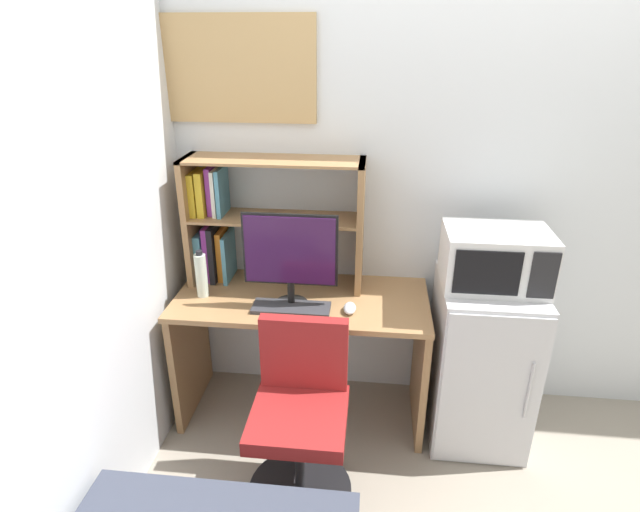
{
  "coord_description": "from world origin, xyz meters",
  "views": [
    {
      "loc": [
        -0.54,
        -2.6,
        2.0
      ],
      "look_at": [
        -0.8,
        -0.32,
        0.99
      ],
      "focal_mm": 28.68,
      "sensor_mm": 36.0,
      "label": 1
    }
  ],
  "objects_px": {
    "computer_mouse": "(350,308)",
    "mini_fridge": "(480,361)",
    "water_bottle": "(201,275)",
    "microwave": "(495,258)",
    "hutch_bookshelf": "(246,219)",
    "wall_corkboard": "(239,70)",
    "monitor": "(290,255)",
    "keyboard": "(291,308)",
    "desk_chair": "(301,424)"
  },
  "relations": [
    {
      "from": "mini_fridge",
      "to": "microwave",
      "type": "xyz_separation_m",
      "value": [
        0.0,
        0.0,
        0.58
      ]
    },
    {
      "from": "hutch_bookshelf",
      "to": "microwave",
      "type": "relative_size",
      "value": 1.92
    },
    {
      "from": "water_bottle",
      "to": "keyboard",
      "type": "bearing_deg",
      "value": -11.25
    },
    {
      "from": "water_bottle",
      "to": "wall_corkboard",
      "type": "height_order",
      "value": "wall_corkboard"
    },
    {
      "from": "monitor",
      "to": "hutch_bookshelf",
      "type": "bearing_deg",
      "value": 136.33
    },
    {
      "from": "monitor",
      "to": "water_bottle",
      "type": "height_order",
      "value": "monitor"
    },
    {
      "from": "water_bottle",
      "to": "microwave",
      "type": "distance_m",
      "value": 1.45
    },
    {
      "from": "mini_fridge",
      "to": "microwave",
      "type": "distance_m",
      "value": 0.58
    },
    {
      "from": "hutch_bookshelf",
      "to": "mini_fridge",
      "type": "height_order",
      "value": "hutch_bookshelf"
    },
    {
      "from": "monitor",
      "to": "wall_corkboard",
      "type": "distance_m",
      "value": 0.94
    },
    {
      "from": "monitor",
      "to": "wall_corkboard",
      "type": "relative_size",
      "value": 0.64
    },
    {
      "from": "mini_fridge",
      "to": "desk_chair",
      "type": "bearing_deg",
      "value": -150.7
    },
    {
      "from": "wall_corkboard",
      "to": "microwave",
      "type": "bearing_deg",
      "value": -14.1
    },
    {
      "from": "mini_fridge",
      "to": "desk_chair",
      "type": "xyz_separation_m",
      "value": [
        -0.87,
        -0.49,
        -0.07
      ]
    },
    {
      "from": "hutch_bookshelf",
      "to": "monitor",
      "type": "xyz_separation_m",
      "value": [
        0.28,
        -0.26,
        -0.08
      ]
    },
    {
      "from": "monitor",
      "to": "desk_chair",
      "type": "height_order",
      "value": "monitor"
    },
    {
      "from": "computer_mouse",
      "to": "hutch_bookshelf",
      "type": "bearing_deg",
      "value": 152.43
    },
    {
      "from": "water_bottle",
      "to": "wall_corkboard",
      "type": "xyz_separation_m",
      "value": [
        0.18,
        0.32,
        0.97
      ]
    },
    {
      "from": "water_bottle",
      "to": "microwave",
      "type": "relative_size",
      "value": 0.52
    },
    {
      "from": "hutch_bookshelf",
      "to": "keyboard",
      "type": "distance_m",
      "value": 0.54
    },
    {
      "from": "computer_mouse",
      "to": "mini_fridge",
      "type": "xyz_separation_m",
      "value": [
        0.68,
        0.08,
        -0.32
      ]
    },
    {
      "from": "computer_mouse",
      "to": "mini_fridge",
      "type": "distance_m",
      "value": 0.75
    },
    {
      "from": "computer_mouse",
      "to": "microwave",
      "type": "relative_size",
      "value": 0.23
    },
    {
      "from": "mini_fridge",
      "to": "microwave",
      "type": "relative_size",
      "value": 1.82
    },
    {
      "from": "hutch_bookshelf",
      "to": "computer_mouse",
      "type": "xyz_separation_m",
      "value": [
        0.57,
        -0.3,
        -0.34
      ]
    },
    {
      "from": "water_bottle",
      "to": "wall_corkboard",
      "type": "relative_size",
      "value": 0.33
    },
    {
      "from": "keyboard",
      "to": "desk_chair",
      "type": "bearing_deg",
      "value": -75.91
    },
    {
      "from": "computer_mouse",
      "to": "desk_chair",
      "type": "relative_size",
      "value": 0.13
    },
    {
      "from": "desk_chair",
      "to": "monitor",
      "type": "bearing_deg",
      "value": 103.52
    },
    {
      "from": "microwave",
      "to": "wall_corkboard",
      "type": "xyz_separation_m",
      "value": [
        -1.26,
        0.32,
        0.81
      ]
    },
    {
      "from": "desk_chair",
      "to": "microwave",
      "type": "bearing_deg",
      "value": 29.45
    },
    {
      "from": "monitor",
      "to": "computer_mouse",
      "type": "bearing_deg",
      "value": -6.76
    },
    {
      "from": "microwave",
      "to": "wall_corkboard",
      "type": "height_order",
      "value": "wall_corkboard"
    },
    {
      "from": "computer_mouse",
      "to": "wall_corkboard",
      "type": "bearing_deg",
      "value": 145.42
    },
    {
      "from": "computer_mouse",
      "to": "monitor",
      "type": "bearing_deg",
      "value": 173.24
    },
    {
      "from": "hutch_bookshelf",
      "to": "computer_mouse",
      "type": "height_order",
      "value": "hutch_bookshelf"
    },
    {
      "from": "computer_mouse",
      "to": "desk_chair",
      "type": "xyz_separation_m",
      "value": [
        -0.19,
        -0.4,
        -0.38
      ]
    },
    {
      "from": "mini_fridge",
      "to": "keyboard",
      "type": "bearing_deg",
      "value": -174.27
    },
    {
      "from": "hutch_bookshelf",
      "to": "keyboard",
      "type": "height_order",
      "value": "hutch_bookshelf"
    },
    {
      "from": "wall_corkboard",
      "to": "mini_fridge",
      "type": "bearing_deg",
      "value": -14.23
    },
    {
      "from": "monitor",
      "to": "mini_fridge",
      "type": "bearing_deg",
      "value": 2.94
    },
    {
      "from": "computer_mouse",
      "to": "mini_fridge",
      "type": "relative_size",
      "value": 0.12
    },
    {
      "from": "microwave",
      "to": "wall_corkboard",
      "type": "relative_size",
      "value": 0.64
    },
    {
      "from": "wall_corkboard",
      "to": "water_bottle",
      "type": "bearing_deg",
      "value": -119.21
    },
    {
      "from": "keyboard",
      "to": "microwave",
      "type": "xyz_separation_m",
      "value": [
        0.96,
        0.1,
        0.27
      ]
    },
    {
      "from": "microwave",
      "to": "desk_chair",
      "type": "distance_m",
      "value": 1.19
    },
    {
      "from": "hutch_bookshelf",
      "to": "water_bottle",
      "type": "height_order",
      "value": "hutch_bookshelf"
    },
    {
      "from": "hutch_bookshelf",
      "to": "keyboard",
      "type": "xyz_separation_m",
      "value": [
        0.28,
        -0.31,
        -0.35
      ]
    },
    {
      "from": "monitor",
      "to": "microwave",
      "type": "xyz_separation_m",
      "value": [
        0.97,
        0.05,
        0.01
      ]
    },
    {
      "from": "hutch_bookshelf",
      "to": "desk_chair",
      "type": "distance_m",
      "value": 1.07
    }
  ]
}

